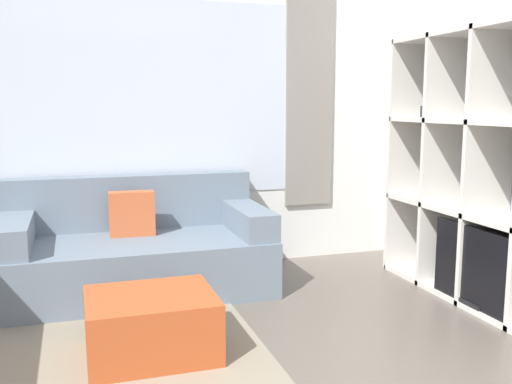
{
  "coord_description": "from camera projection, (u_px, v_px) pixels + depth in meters",
  "views": [
    {
      "loc": [
        -0.53,
        -1.76,
        1.4
      ],
      "look_at": [
        0.56,
        1.66,
        0.85
      ],
      "focal_mm": 40.0,
      "sensor_mm": 36.0,
      "label": 1
    }
  ],
  "objects": [
    {
      "name": "ottoman",
      "position": [
        151.0,
        325.0,
        3.19
      ],
      "size": [
        0.71,
        0.59,
        0.36
      ],
      "color": "#B74C23",
      "rests_on": "ground_plane"
    },
    {
      "name": "wall_back",
      "position": [
        140.0,
        110.0,
        4.69
      ],
      "size": [
        5.99,
        0.11,
        2.7
      ],
      "color": "white",
      "rests_on": "ground_plane"
    },
    {
      "name": "shelving_unit",
      "position": [
        492.0,
        174.0,
        3.94
      ],
      "size": [
        0.42,
        1.98,
        1.93
      ],
      "color": "#515660",
      "rests_on": "ground_plane"
    },
    {
      "name": "couch_main",
      "position": [
        137.0,
        251.0,
        4.32
      ],
      "size": [
        1.94,
        0.98,
        0.84
      ],
      "color": "slate",
      "rests_on": "ground_plane"
    },
    {
      "name": "area_rug",
      "position": [
        39.0,
        351.0,
        3.25
      ],
      "size": [
        2.5,
        2.24,
        0.01
      ],
      "primitive_type": "cube",
      "color": "gray",
      "rests_on": "ground_plane"
    }
  ]
}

